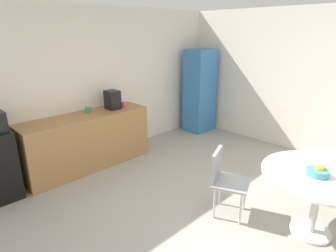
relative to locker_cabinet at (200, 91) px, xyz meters
name	(u,v)px	position (x,y,z in m)	size (l,w,h in m)	color
ground_plane	(228,235)	(-2.55, -2.55, -0.91)	(6.00, 6.00, 0.00)	#9E998E
wall_back	(84,86)	(-2.55, 0.45, 0.39)	(6.00, 0.10, 2.60)	silver
wall_side_right	(335,86)	(0.45, -2.55, 0.39)	(0.10, 6.00, 2.60)	silver
counter_block	(87,141)	(-2.77, 0.10, -0.46)	(2.10, 0.60, 0.90)	#9E7042
locker_cabinet	(200,91)	(0.00, 0.00, 0.00)	(0.60, 0.50, 1.81)	#3372B2
round_table	(319,184)	(-1.85, -3.18, -0.27)	(1.21, 1.21, 0.76)	silver
chair_gray	(224,175)	(-2.25, -2.23, -0.38)	(0.55, 0.55, 0.83)	silver
fruit_bowl	(318,171)	(-1.92, -3.16, -0.11)	(0.23, 0.23, 0.11)	teal
mug_white	(124,104)	(-2.03, 0.06, 0.04)	(0.13, 0.08, 0.09)	#D84C4C
mug_green	(88,110)	(-2.66, 0.19, 0.04)	(0.13, 0.08, 0.09)	#338C59
coffee_maker	(112,100)	(-2.23, 0.10, 0.15)	(0.20, 0.24, 0.32)	black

